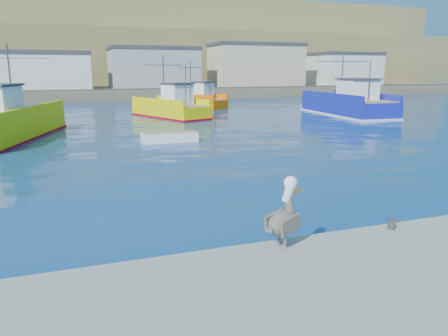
# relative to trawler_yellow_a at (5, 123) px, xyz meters

# --- Properties ---
(ground) EXTENTS (260.00, 260.00, 0.00)m
(ground) POSITION_rel_trawler_yellow_a_xyz_m (9.37, -21.49, -1.12)
(ground) COLOR navy
(ground) RESTS_ON ground
(dock_bollards) EXTENTS (36.20, 0.20, 0.30)m
(dock_bollards) POSITION_rel_trawler_yellow_a_xyz_m (9.97, -24.89, -0.47)
(dock_bollards) COLOR #4C4C4C
(dock_bollards) RESTS_ON dock
(far_shore) EXTENTS (200.00, 81.00, 24.00)m
(far_shore) POSITION_rel_trawler_yellow_a_xyz_m (9.38, 87.72, 7.86)
(far_shore) COLOR brown
(far_shore) RESTS_ON ground
(trawler_yellow_a) EXTENTS (7.89, 13.43, 6.70)m
(trawler_yellow_a) POSITION_rel_trawler_yellow_a_xyz_m (0.00, 0.00, 0.00)
(trawler_yellow_a) COLOR #DAC904
(trawler_yellow_a) RESTS_ON ground
(trawler_yellow_b) EXTENTS (6.70, 10.36, 6.32)m
(trawler_yellow_b) POSITION_rel_trawler_yellow_a_xyz_m (14.27, 10.12, -0.16)
(trawler_yellow_b) COLOR #DAC904
(trawler_yellow_b) RESTS_ON ground
(trawler_blue) EXTENTS (6.28, 13.37, 6.74)m
(trawler_blue) POSITION_rel_trawler_yellow_a_xyz_m (32.86, 6.03, 0.02)
(trawler_blue) COLOR #131F9C
(trawler_blue) RESTS_ON ground
(boat_orange) EXTENTS (7.08, 8.47, 6.06)m
(boat_orange) POSITION_rel_trawler_yellow_a_xyz_m (20.02, 20.08, -0.10)
(boat_orange) COLOR #E45F00
(boat_orange) RESTS_ON ground
(skiff_mid) EXTENTS (3.85, 1.53, 0.82)m
(skiff_mid) POSITION_rel_trawler_yellow_a_xyz_m (10.59, -5.13, -0.85)
(skiff_mid) COLOR silver
(skiff_mid) RESTS_ON ground
(skiff_far) EXTENTS (3.52, 4.00, 0.86)m
(skiff_far) POSITION_rel_trawler_yellow_a_xyz_m (32.78, 14.03, -0.84)
(skiff_far) COLOR silver
(skiff_far) RESTS_ON ground
(pelican) EXTENTS (1.39, 0.91, 1.77)m
(pelican) POSITION_rel_trawler_yellow_a_xyz_m (9.03, -24.89, 0.14)
(pelican) COLOR #595451
(pelican) RESTS_ON dock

